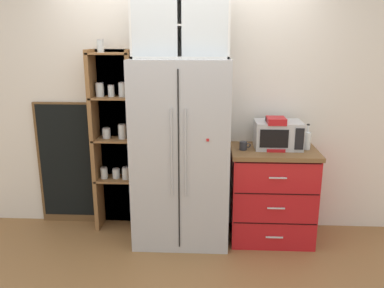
# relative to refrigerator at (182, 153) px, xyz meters

# --- Properties ---
(ground_plane) EXTENTS (10.60, 10.60, 0.00)m
(ground_plane) POSITION_rel_refrigerator_xyz_m (-0.00, -0.03, -0.88)
(ground_plane) COLOR olive
(wall_back_cream) EXTENTS (4.91, 0.10, 2.55)m
(wall_back_cream) POSITION_rel_refrigerator_xyz_m (-0.00, 0.37, 0.39)
(wall_back_cream) COLOR silver
(wall_back_cream) RESTS_ON ground
(refrigerator) EXTENTS (0.90, 0.66, 1.77)m
(refrigerator) POSITION_rel_refrigerator_xyz_m (0.00, 0.00, 0.00)
(refrigerator) COLOR #B7BABF
(refrigerator) RESTS_ON ground
(pantry_shelf_column) EXTENTS (0.47, 0.29, 1.94)m
(pantry_shelf_column) POSITION_rel_refrigerator_xyz_m (-0.70, 0.25, 0.08)
(pantry_shelf_column) COLOR brown
(pantry_shelf_column) RESTS_ON ground
(counter_cabinet) EXTENTS (0.82, 0.59, 0.92)m
(counter_cabinet) POSITION_rel_refrigerator_xyz_m (0.88, 0.04, -0.42)
(counter_cabinet) COLOR red
(counter_cabinet) RESTS_ON ground
(microwave) EXTENTS (0.44, 0.33, 0.26)m
(microwave) POSITION_rel_refrigerator_xyz_m (0.92, 0.09, 0.17)
(microwave) COLOR #B7BABF
(microwave) RESTS_ON counter_cabinet
(coffee_maker) EXTENTS (0.17, 0.20, 0.31)m
(coffee_maker) POSITION_rel_refrigerator_xyz_m (0.88, 0.05, 0.19)
(coffee_maker) COLOR red
(coffee_maker) RESTS_ON counter_cabinet
(mug_charcoal) EXTENTS (0.11, 0.07, 0.08)m
(mug_charcoal) POSITION_rel_refrigerator_xyz_m (0.59, -0.00, 0.08)
(mug_charcoal) COLOR #2D2D33
(mug_charcoal) RESTS_ON counter_cabinet
(bottle_clear) EXTENTS (0.07, 0.07, 0.25)m
(bottle_clear) POSITION_rel_refrigerator_xyz_m (1.19, 0.05, 0.14)
(bottle_clear) COLOR silver
(bottle_clear) RESTS_ON counter_cabinet
(bottle_cobalt) EXTENTS (0.06, 0.06, 0.30)m
(bottle_cobalt) POSITION_rel_refrigerator_xyz_m (0.88, 0.02, 0.17)
(bottle_cobalt) COLOR navy
(bottle_cobalt) RESTS_ON counter_cabinet
(upper_cabinet) EXTENTS (0.86, 0.32, 0.57)m
(upper_cabinet) POSITION_rel_refrigerator_xyz_m (-0.00, 0.05, 1.17)
(upper_cabinet) COLOR silver
(upper_cabinet) RESTS_ON refrigerator
(chalkboard_menu) EXTENTS (0.60, 0.04, 1.32)m
(chalkboard_menu) POSITION_rel_refrigerator_xyz_m (-1.26, 0.30, -0.22)
(chalkboard_menu) COLOR brown
(chalkboard_menu) RESTS_ON ground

